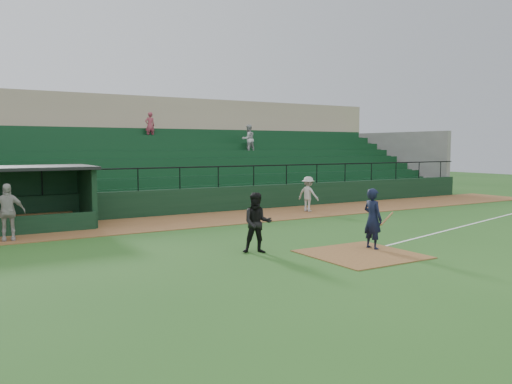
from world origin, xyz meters
TOP-DOWN VIEW (x-y plane):
  - ground at (0.00, 0.00)m, footprint 90.00×90.00m
  - warning_track at (0.00, 8.00)m, footprint 40.00×4.00m
  - home_plate_dirt at (0.00, -1.00)m, footprint 3.00×3.00m
  - foul_line at (8.00, 1.20)m, footprint 17.49×4.44m
  - stadium_structure at (0.00, 16.46)m, footprint 38.00×13.08m
  - batter_at_plate at (0.85, -0.56)m, footprint 1.03×0.72m
  - umpire at (-2.49, 0.80)m, footprint 1.09×1.00m
  - runner at (4.69, 7.87)m, footprint 0.99×1.25m
  - dugout_player_a at (-8.65, 6.75)m, footprint 1.16×0.58m

SIDE VIEW (x-z plane):
  - ground at x=0.00m, z-range 0.00..0.00m
  - foul_line at x=8.00m, z-range 0.00..0.01m
  - warning_track at x=0.00m, z-range 0.00..0.03m
  - home_plate_dirt at x=0.00m, z-range 0.00..0.03m
  - runner at x=4.69m, z-range 0.03..1.72m
  - umpire at x=-2.49m, z-range 0.00..1.81m
  - batter_at_plate at x=0.85m, z-range 0.00..1.89m
  - dugout_player_a at x=-8.65m, z-range 0.03..1.94m
  - stadium_structure at x=0.00m, z-range -0.90..5.50m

